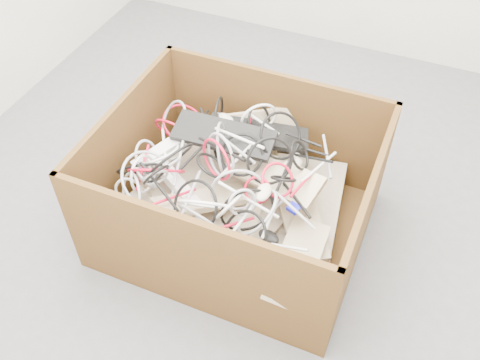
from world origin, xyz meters
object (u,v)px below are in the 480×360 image
at_px(power_strip_right, 176,184).
at_px(cardboard_box, 235,206).
at_px(power_strip_left, 164,150).
at_px(vga_plug, 294,208).

bearing_deg(power_strip_right, cardboard_box, 58.45).
relative_size(cardboard_box, power_strip_right, 3.84).
height_order(cardboard_box, power_strip_left, cardboard_box).
distance_m(power_strip_right, vga_plug, 0.50).
bearing_deg(vga_plug, power_strip_right, -160.05).
distance_m(cardboard_box, vga_plug, 0.35).
height_order(power_strip_left, vga_plug, power_strip_left).
relative_size(cardboard_box, vga_plug, 24.27).
bearing_deg(cardboard_box, power_strip_right, -150.59).
xyz_separation_m(cardboard_box, power_strip_right, (-0.21, -0.12, 0.17)).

